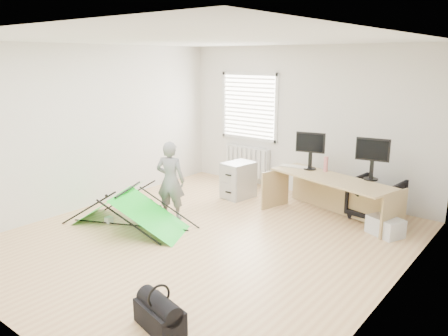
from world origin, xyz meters
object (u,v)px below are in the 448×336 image
Objects in this scene: desk at (329,199)px; duffel_bag at (160,317)px; monitor_left at (310,156)px; monitor_right at (372,165)px; office_chair at (376,198)px; laptop_bag at (150,213)px; person at (171,181)px; storage_crate at (385,226)px; thermos at (326,164)px; filing_cabinet at (238,180)px; kite at (129,208)px.

duffel_bag is (0.01, -3.64, -0.23)m from desk.
monitor_left is 1.03m from monitor_right.
office_chair reaches higher than laptop_bag.
monitor_right is 0.92× the size of duffel_bag.
person is at bearing -155.03° from monitor_right.
duffel_bag is at bearing 88.23° from office_chair.
laptop_bag is (-0.16, -0.30, -0.48)m from person.
storage_crate is (0.91, -0.07, -0.21)m from desk.
person is at bearing -134.20° from thermos.
filing_cabinet is 0.52× the size of person.
office_chair is 0.39× the size of kite.
filing_cabinet is at bearing 177.94° from storage_crate.
office_chair is (0.78, 0.22, -0.48)m from thermos.
thermos is 0.13× the size of kite.
storage_crate is (1.14, -0.36, -0.68)m from thermos.
desk is at bearing 103.02° from duffel_bag.
thermos is at bearing -158.33° from person.
office_chair reaches higher than filing_cabinet.
laptop_bag is at bearing -141.50° from monitor_left.
monitor_left reaches higher than duffel_bag.
monitor_left is 1.65m from storage_crate.
thermos reaches higher than filing_cabinet.
monitor_left is 2.75m from laptop_bag.
filing_cabinet is 2.40m from monitor_right.
laptop_bag is (-1.91, -2.09, -0.67)m from thermos.
monitor_right is (1.03, -0.00, 0.01)m from monitor_left.
filing_cabinet is (-1.79, 0.02, -0.02)m from desk.
filing_cabinet is 1.75× the size of laptop_bag.
person is 2.65× the size of storage_crate.
laptop_bag is at bearing 46.52° from office_chair.
desk is 1.79m from filing_cabinet.
monitor_right reaches higher than thermos.
filing_cabinet is at bearing -166.75° from desk.
filing_cabinet is 2.20m from kite.
kite is (-2.24, -2.13, -0.05)m from desk.
thermos is 1.37m from storage_crate.
duffel_bag is (-0.90, -3.56, -0.01)m from storage_crate.
filing_cabinet is 1.37× the size of monitor_left.
person is at bearing 41.94° from kite.
monitor_right is 4.02m from duffel_bag.
monitor_right reaches higher than duffel_bag.
monitor_left reaches higher than filing_cabinet.
monitor_right reaches higher than desk.
office_chair is 1.34× the size of duffel_bag.
monitor_right reaches higher than laptop_bag.
thermos is at bearing 168.14° from monitor_right.
person is 2.95m from duffel_bag.
desk is at bearing -166.69° from person.
filing_cabinet is at bearing 17.44° from office_chair.
filing_cabinet is at bearing 73.04° from laptop_bag.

